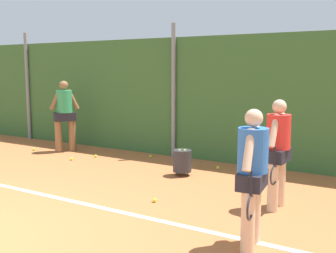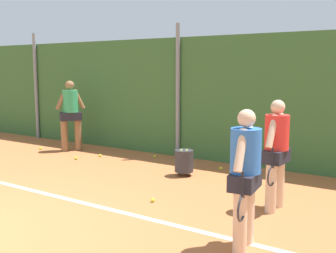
{
  "view_description": "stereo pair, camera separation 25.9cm",
  "coord_description": "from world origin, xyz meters",
  "px_view_note": "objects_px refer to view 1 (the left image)",
  "views": [
    {
      "loc": [
        4.85,
        -2.51,
        2.05
      ],
      "look_at": [
        1.27,
        3.38,
        1.09
      ],
      "focal_mm": 44.39,
      "sensor_mm": 36.0,
      "label": 1
    },
    {
      "loc": [
        5.07,
        -2.37,
        2.05
      ],
      "look_at": [
        1.27,
        3.38,
        1.09
      ],
      "focal_mm": 44.39,
      "sensor_mm": 36.0,
      "label": 2
    }
  ],
  "objects_px": {
    "player_backcourt_far": "(65,112)",
    "ball_hopper": "(182,161)",
    "tennis_ball_3": "(151,156)",
    "tennis_ball_9": "(273,176)",
    "tennis_ball_13": "(218,168)",
    "tennis_ball_5": "(72,159)",
    "tennis_ball_7": "(96,156)",
    "player_midcourt": "(278,148)",
    "tennis_ball_2": "(34,149)",
    "tennis_ball_8": "(154,200)",
    "player_foreground_near": "(252,171)"
  },
  "relations": [
    {
      "from": "player_midcourt",
      "to": "tennis_ball_7",
      "type": "relative_size",
      "value": 24.41
    },
    {
      "from": "tennis_ball_8",
      "to": "ball_hopper",
      "type": "bearing_deg",
      "value": 104.8
    },
    {
      "from": "tennis_ball_5",
      "to": "tennis_ball_9",
      "type": "distance_m",
      "value": 4.42
    },
    {
      "from": "tennis_ball_2",
      "to": "tennis_ball_8",
      "type": "distance_m",
      "value": 5.18
    },
    {
      "from": "tennis_ball_2",
      "to": "tennis_ball_5",
      "type": "height_order",
      "value": "same"
    },
    {
      "from": "tennis_ball_8",
      "to": "tennis_ball_13",
      "type": "relative_size",
      "value": 1.0
    },
    {
      "from": "tennis_ball_13",
      "to": "ball_hopper",
      "type": "bearing_deg",
      "value": -115.71
    },
    {
      "from": "player_midcourt",
      "to": "tennis_ball_9",
      "type": "bearing_deg",
      "value": -159.28
    },
    {
      "from": "player_backcourt_far",
      "to": "tennis_ball_2",
      "type": "relative_size",
      "value": 26.6
    },
    {
      "from": "player_backcourt_far",
      "to": "tennis_ball_13",
      "type": "relative_size",
      "value": 26.6
    },
    {
      "from": "ball_hopper",
      "to": "tennis_ball_13",
      "type": "bearing_deg",
      "value": 64.29
    },
    {
      "from": "player_foreground_near",
      "to": "ball_hopper",
      "type": "distance_m",
      "value": 3.37
    },
    {
      "from": "player_backcourt_far",
      "to": "tennis_ball_13",
      "type": "bearing_deg",
      "value": -51.36
    },
    {
      "from": "player_backcourt_far",
      "to": "ball_hopper",
      "type": "relative_size",
      "value": 3.42
    },
    {
      "from": "player_foreground_near",
      "to": "player_midcourt",
      "type": "height_order",
      "value": "player_midcourt"
    },
    {
      "from": "player_midcourt",
      "to": "ball_hopper",
      "type": "relative_size",
      "value": 3.14
    },
    {
      "from": "tennis_ball_5",
      "to": "player_backcourt_far",
      "type": "bearing_deg",
      "value": 141.43
    },
    {
      "from": "ball_hopper",
      "to": "tennis_ball_13",
      "type": "distance_m",
      "value": 0.93
    },
    {
      "from": "ball_hopper",
      "to": "tennis_ball_7",
      "type": "xyz_separation_m",
      "value": [
        -2.54,
        0.39,
        -0.26
      ]
    },
    {
      "from": "tennis_ball_2",
      "to": "tennis_ball_13",
      "type": "xyz_separation_m",
      "value": [
        4.8,
        0.6,
        0.0
      ]
    },
    {
      "from": "ball_hopper",
      "to": "tennis_ball_3",
      "type": "height_order",
      "value": "ball_hopper"
    },
    {
      "from": "player_backcourt_far",
      "to": "tennis_ball_8",
      "type": "xyz_separation_m",
      "value": [
        4.07,
        -2.19,
        -0.95
      ]
    },
    {
      "from": "tennis_ball_5",
      "to": "tennis_ball_7",
      "type": "relative_size",
      "value": 1.0
    },
    {
      "from": "tennis_ball_2",
      "to": "tennis_ball_9",
      "type": "distance_m",
      "value": 5.98
    },
    {
      "from": "player_backcourt_far",
      "to": "ball_hopper",
      "type": "height_order",
      "value": "player_backcourt_far"
    },
    {
      "from": "player_midcourt",
      "to": "tennis_ball_8",
      "type": "distance_m",
      "value": 2.02
    },
    {
      "from": "ball_hopper",
      "to": "tennis_ball_5",
      "type": "distance_m",
      "value": 2.8
    },
    {
      "from": "tennis_ball_9",
      "to": "tennis_ball_8",
      "type": "bearing_deg",
      "value": -115.02
    },
    {
      "from": "tennis_ball_5",
      "to": "tennis_ball_9",
      "type": "xyz_separation_m",
      "value": [
        4.33,
        0.88,
        0.0
      ]
    },
    {
      "from": "ball_hopper",
      "to": "tennis_ball_2",
      "type": "relative_size",
      "value": 7.78
    },
    {
      "from": "player_backcourt_far",
      "to": "tennis_ball_7",
      "type": "distance_m",
      "value": 1.47
    },
    {
      "from": "player_backcourt_far",
      "to": "tennis_ball_7",
      "type": "bearing_deg",
      "value": -63.04
    },
    {
      "from": "player_backcourt_far",
      "to": "tennis_ball_9",
      "type": "xyz_separation_m",
      "value": [
        5.19,
        0.2,
        -0.95
      ]
    },
    {
      "from": "tennis_ball_2",
      "to": "ball_hopper",
      "type": "bearing_deg",
      "value": -2.64
    },
    {
      "from": "player_foreground_near",
      "to": "player_backcourt_far",
      "type": "height_order",
      "value": "player_backcourt_far"
    },
    {
      "from": "tennis_ball_2",
      "to": "tennis_ball_5",
      "type": "xyz_separation_m",
      "value": [
        1.62,
        -0.34,
        0.0
      ]
    },
    {
      "from": "player_midcourt",
      "to": "tennis_ball_13",
      "type": "bearing_deg",
      "value": -133.2
    },
    {
      "from": "tennis_ball_3",
      "to": "tennis_ball_9",
      "type": "height_order",
      "value": "same"
    },
    {
      "from": "player_midcourt",
      "to": "player_backcourt_far",
      "type": "distance_m",
      "value": 5.95
    },
    {
      "from": "tennis_ball_9",
      "to": "tennis_ball_13",
      "type": "xyz_separation_m",
      "value": [
        -1.16,
        0.06,
        0.0
      ]
    },
    {
      "from": "player_midcourt",
      "to": "tennis_ball_2",
      "type": "distance_m",
      "value": 6.68
    },
    {
      "from": "player_backcourt_far",
      "to": "tennis_ball_3",
      "type": "bearing_deg",
      "value": -43.32
    },
    {
      "from": "player_foreground_near",
      "to": "ball_hopper",
      "type": "xyz_separation_m",
      "value": [
        -2.27,
        2.42,
        -0.61
      ]
    },
    {
      "from": "tennis_ball_5",
      "to": "player_midcourt",
      "type": "bearing_deg",
      "value": -9.27
    },
    {
      "from": "tennis_ball_3",
      "to": "tennis_ball_13",
      "type": "xyz_separation_m",
      "value": [
        1.8,
        -0.2,
        0.0
      ]
    },
    {
      "from": "tennis_ball_2",
      "to": "tennis_ball_5",
      "type": "bearing_deg",
      "value": -11.79
    },
    {
      "from": "tennis_ball_7",
      "to": "tennis_ball_13",
      "type": "relative_size",
      "value": 1.0
    },
    {
      "from": "tennis_ball_7",
      "to": "player_midcourt",
      "type": "bearing_deg",
      "value": -15.93
    },
    {
      "from": "tennis_ball_3",
      "to": "tennis_ball_9",
      "type": "bearing_deg",
      "value": -5.13
    },
    {
      "from": "tennis_ball_3",
      "to": "tennis_ball_5",
      "type": "bearing_deg",
      "value": -140.2
    }
  ]
}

